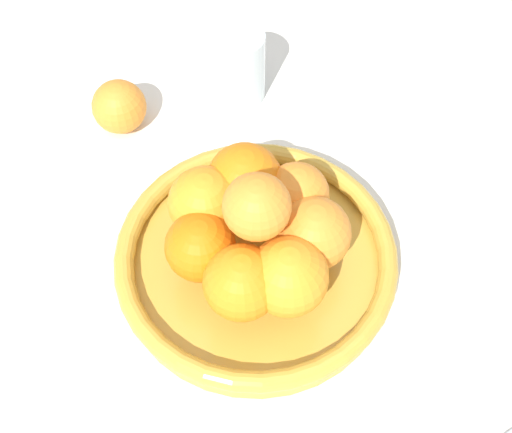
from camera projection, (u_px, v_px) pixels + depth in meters
name	position (u px, v px, depth m)	size (l,w,h in m)	color
ground_plane	(256.00, 270.00, 0.77)	(4.00, 4.00, 0.00)	silver
fruit_bowl	(256.00, 260.00, 0.75)	(0.30, 0.30, 0.04)	gold
orange_pile	(255.00, 228.00, 0.70)	(0.19, 0.18, 0.13)	orange
stray_orange	(119.00, 107.00, 0.85)	(0.07, 0.07, 0.07)	orange
drinking_glass	(239.00, 66.00, 0.87)	(0.06, 0.06, 0.10)	silver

